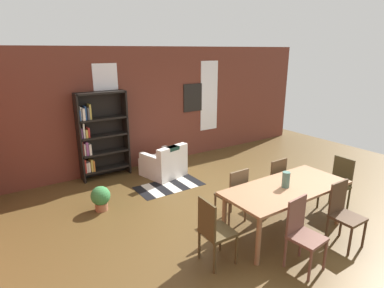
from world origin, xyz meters
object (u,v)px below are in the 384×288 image
at_px(armchair_white, 164,164).
at_px(dining_chair_near_left, 302,231).
at_px(dining_chair_head_left, 214,229).
at_px(bookshelf_tall, 99,136).
at_px(dining_chair_near_right, 343,212).
at_px(potted_plant_by_shelf, 101,197).
at_px(dining_chair_far_left, 234,194).
at_px(vase_on_table, 286,180).
at_px(dining_chair_far_right, 273,181).
at_px(dining_chair_head_right, 338,182).
at_px(dining_table, 286,191).

bearing_deg(armchair_white, dining_chair_near_left, -90.75).
xyz_separation_m(dining_chair_head_left, bookshelf_tall, (-0.24, 3.81, 0.45)).
height_order(dining_chair_near_right, armchair_white, dining_chair_near_right).
height_order(bookshelf_tall, potted_plant_by_shelf, bookshelf_tall).
bearing_deg(dining_chair_near_left, dining_chair_far_left, 89.69).
height_order(vase_on_table, dining_chair_head_left, vase_on_table).
distance_m(dining_chair_far_right, dining_chair_far_left, 0.92).
height_order(dining_chair_head_right, dining_chair_far_left, same).
relative_size(armchair_white, potted_plant_by_shelf, 2.11).
xyz_separation_m(dining_table, dining_chair_near_right, (0.46, -0.68, -0.18)).
bearing_deg(vase_on_table, dining_chair_near_left, -122.63).
distance_m(dining_table, bookshelf_tall, 4.16).
bearing_deg(dining_chair_far_right, dining_chair_head_left, -160.04).
height_order(dining_chair_head_right, potted_plant_by_shelf, dining_chair_head_right).
height_order(dining_chair_head_right, bookshelf_tall, bookshelf_tall).
bearing_deg(dining_chair_far_right, dining_table, -124.26).
relative_size(dining_table, dining_chair_far_right, 2.16).
bearing_deg(armchair_white, dining_chair_near_right, -76.92).
relative_size(dining_chair_near_left, armchair_white, 0.99).
relative_size(dining_chair_near_left, dining_chair_near_right, 1.00).
bearing_deg(potted_plant_by_shelf, dining_chair_head_left, -71.46).
relative_size(vase_on_table, bookshelf_tall, 0.13).
bearing_deg(dining_table, armchair_white, 97.66).
xyz_separation_m(dining_table, dining_chair_far_left, (-0.46, 0.68, -0.18)).
distance_m(dining_chair_far_left, armchair_white, 2.44).
bearing_deg(dining_table, dining_chair_head_right, -0.05).
bearing_deg(vase_on_table, armchair_white, 97.06).
distance_m(dining_chair_head_right, dining_chair_far_right, 1.16).
height_order(vase_on_table, dining_chair_near_left, vase_on_table).
height_order(dining_table, bookshelf_tall, bookshelf_tall).
bearing_deg(dining_chair_near_left, vase_on_table, 57.37).
bearing_deg(potted_plant_by_shelf, bookshelf_tall, 70.69).
height_order(dining_chair_head_left, potted_plant_by_shelf, dining_chair_head_left).
relative_size(dining_chair_far_right, dining_chair_far_left, 1.00).
bearing_deg(armchair_white, dining_chair_far_left, -91.00).
bearing_deg(dining_table, potted_plant_by_shelf, 133.33).
distance_m(dining_chair_head_right, dining_chair_near_right, 1.16).
height_order(dining_chair_far_right, bookshelf_tall, bookshelf_tall).
height_order(dining_chair_near_left, dining_chair_far_right, same).
distance_m(dining_table, dining_chair_near_right, 0.84).
distance_m(vase_on_table, potted_plant_by_shelf, 3.20).
distance_m(vase_on_table, dining_chair_head_right, 1.48).
relative_size(dining_table, bookshelf_tall, 1.06).
xyz_separation_m(vase_on_table, dining_chair_head_right, (1.43, -0.00, -0.39)).
bearing_deg(dining_chair_far_right, armchair_white, 109.92).
height_order(dining_chair_near_right, potted_plant_by_shelf, dining_chair_near_right).
xyz_separation_m(dining_chair_head_left, dining_chair_head_right, (2.80, -0.00, 0.00)).
distance_m(dining_chair_far_right, bookshelf_tall, 3.80).
bearing_deg(vase_on_table, bookshelf_tall, 112.76).
relative_size(dining_chair_head_left, dining_chair_near_left, 1.00).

